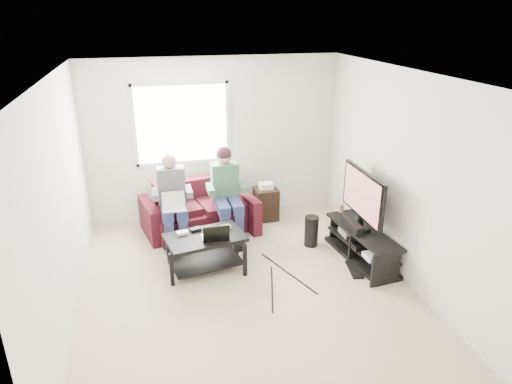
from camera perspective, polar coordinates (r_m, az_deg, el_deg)
floor at (r=5.83m, az=-1.15°, el=-11.83°), size 4.50×4.50×0.00m
ceiling at (r=4.90m, az=-1.39°, el=14.39°), size 4.50×4.50×0.00m
wall_back at (r=7.33m, az=-5.21°, el=6.44°), size 4.50×0.00×4.50m
wall_front at (r=3.33m, az=7.67°, el=-13.92°), size 4.50×0.00×4.50m
wall_left at (r=5.20m, az=-23.28°, el=-1.87°), size 0.00×4.50×4.50m
wall_right at (r=5.97m, az=17.82°, el=1.83°), size 0.00×4.50×4.50m
window at (r=7.18m, az=-9.25°, el=8.39°), size 1.48×0.04×1.28m
sofa at (r=7.15m, az=-7.14°, el=-2.60°), size 1.82×1.05×0.78m
person_left at (r=6.71m, az=-10.39°, el=-0.59°), size 0.40×0.70×1.32m
person_right at (r=6.79m, az=-3.71°, el=0.56°), size 0.40×0.71×1.36m
laptop_silver at (r=6.49m, az=-10.21°, el=-1.66°), size 0.39×0.36×0.24m
coffee_table at (r=6.05m, az=-6.34°, el=-6.56°), size 1.09×0.79×0.50m
laptop_black at (r=5.88m, az=-5.17°, el=-4.67°), size 0.39×0.32×0.24m
controller_a at (r=6.07m, az=-9.19°, el=-5.06°), size 0.15×0.11×0.04m
controller_b at (r=6.13m, az=-7.56°, el=-4.65°), size 0.16×0.12×0.04m
controller_c at (r=6.16m, az=-3.83°, el=-4.40°), size 0.16×0.12×0.04m
tv_stand at (r=6.50m, az=13.08°, el=-6.60°), size 0.55×1.39×0.45m
tv at (r=6.28m, az=13.20°, el=-0.50°), size 0.12×1.10×0.81m
soundbar at (r=6.40m, az=11.94°, el=-4.00°), size 0.12×0.50×0.10m
drink_cup at (r=6.85m, az=10.60°, el=-2.00°), size 0.08×0.08×0.12m
console_white at (r=6.16m, az=14.79°, el=-7.73°), size 0.30×0.22×0.06m
console_grey at (r=6.70m, az=12.00°, el=-4.85°), size 0.34×0.26×0.08m
console_black at (r=6.43m, az=13.33°, el=-6.23°), size 0.38×0.30×0.07m
subwoofer at (r=6.73m, az=6.93°, el=-4.87°), size 0.20×0.20×0.46m
keyboard_floor at (r=6.31m, az=12.19°, el=-9.44°), size 0.22×0.46×0.02m
end_table at (r=7.50m, az=1.25°, el=-1.35°), size 0.36×0.36×0.63m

